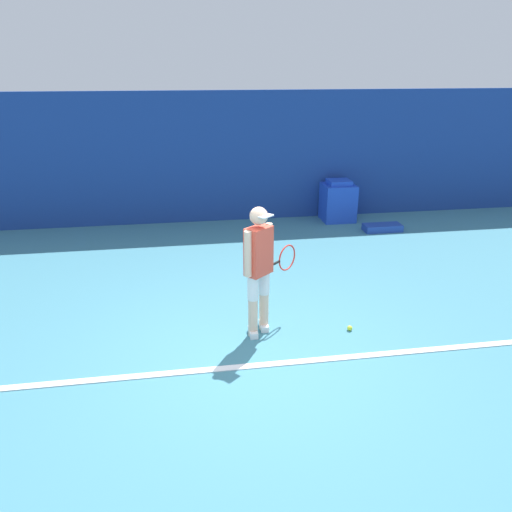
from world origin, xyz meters
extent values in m
plane|color=teal|center=(0.00, 0.00, 0.00)|extent=(24.00, 24.00, 0.00)
cube|color=navy|center=(0.00, 5.69, 1.38)|extent=(24.00, 0.10, 2.75)
cube|color=white|center=(0.00, -0.16, 0.01)|extent=(21.60, 0.10, 0.01)
cylinder|color=beige|center=(0.07, 0.54, 0.25)|extent=(0.12, 0.12, 0.51)
cylinder|color=white|center=(0.07, 0.54, 0.66)|extent=(0.14, 0.14, 0.31)
cube|color=white|center=(0.07, 0.54, 0.04)|extent=(0.10, 0.24, 0.08)
cylinder|color=beige|center=(0.23, 0.69, 0.25)|extent=(0.12, 0.12, 0.51)
cylinder|color=white|center=(0.23, 0.69, 0.66)|extent=(0.14, 0.14, 0.31)
cube|color=white|center=(0.23, 0.69, 0.04)|extent=(0.10, 0.24, 0.08)
cube|color=#E54C38|center=(0.15, 0.62, 1.12)|extent=(0.39, 0.37, 0.60)
sphere|color=beige|center=(0.15, 0.62, 1.56)|extent=(0.22, 0.22, 0.22)
cube|color=white|center=(0.22, 0.54, 1.58)|extent=(0.21, 0.21, 0.02)
cylinder|color=beige|center=(0.00, 0.49, 1.13)|extent=(0.09, 0.09, 0.57)
cylinder|color=beige|center=(0.30, 0.75, 1.13)|extent=(0.09, 0.09, 0.57)
cylinder|color=black|center=(0.38, 0.82, 0.85)|extent=(0.19, 0.18, 0.03)
torus|color=red|center=(0.60, 1.01, 0.85)|extent=(0.28, 0.25, 0.36)
sphere|color=#D1E533|center=(1.33, 0.46, 0.03)|extent=(0.07, 0.07, 0.07)
cube|color=blue|center=(2.69, 5.27, 0.40)|extent=(0.69, 0.65, 0.80)
cube|color=blue|center=(2.69, 5.27, 0.85)|extent=(0.48, 0.46, 0.10)
cube|color=#1E3D99|center=(3.38, 4.36, 0.07)|extent=(0.78, 0.34, 0.14)
camera|label=1|loc=(-0.78, -4.98, 3.22)|focal=35.00mm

